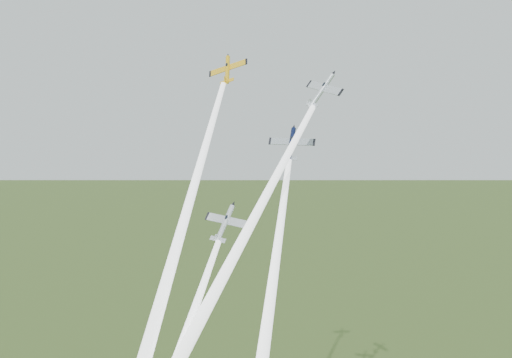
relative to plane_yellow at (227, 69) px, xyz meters
The scene contains 7 objects.
plane_yellow is the anchor object (origin of this frame).
smoke_trail_yellow 37.72m from the plane_yellow, 78.50° to the right, with size 2.67×2.67×69.05m, color white, non-canonical shape.
plane_navy 19.61m from the plane_yellow, ahead, with size 8.12×8.06×1.27m, color #0C1335, non-canonical shape.
smoke_trail_navy 49.01m from the plane_yellow, 43.09° to the right, with size 2.67×2.67×59.28m, color white, non-canonical shape.
plane_silver_right 21.10m from the plane_yellow, ahead, with size 8.24×8.17×1.29m, color silver, non-canonical shape.
smoke_trail_silver_right 41.39m from the plane_yellow, 57.13° to the right, with size 2.67×2.67×63.86m, color white, non-canonical shape.
plane_silver_low 30.62m from the plane_yellow, 56.18° to the right, with size 8.25×8.19×1.29m, color silver, non-canonical shape.
Camera 1 is at (58.27, -95.61, 102.87)m, focal length 45.00 mm.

